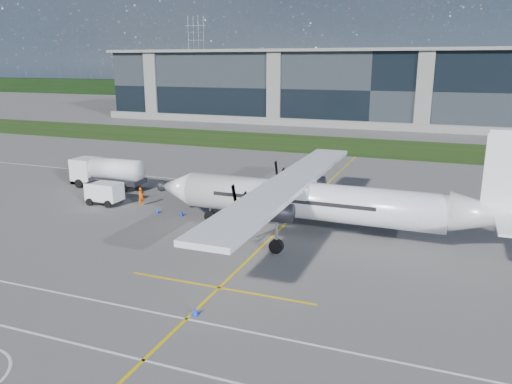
# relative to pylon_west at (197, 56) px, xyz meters

# --- Properties ---
(ground) EXTENTS (400.00, 400.00, 0.00)m
(ground) POSITION_rel_pylon_west_xyz_m (80.00, -110.00, -15.00)
(ground) COLOR #5D5B58
(ground) RESTS_ON ground
(grass_strip) EXTENTS (400.00, 18.00, 0.04)m
(grass_strip) POSITION_rel_pylon_west_xyz_m (80.00, -102.00, -14.98)
(grass_strip) COLOR #1D370F
(grass_strip) RESTS_ON ground
(terminal_building) EXTENTS (120.00, 20.00, 15.00)m
(terminal_building) POSITION_rel_pylon_west_xyz_m (80.00, -70.00, -7.50)
(terminal_building) COLOR black
(terminal_building) RESTS_ON ground
(tree_line) EXTENTS (400.00, 6.00, 6.00)m
(tree_line) POSITION_rel_pylon_west_xyz_m (80.00, -10.00, -12.00)
(tree_line) COLOR black
(tree_line) RESTS_ON ground
(pylon_west) EXTENTS (9.00, 4.60, 30.00)m
(pylon_west) POSITION_rel_pylon_west_xyz_m (0.00, 0.00, 0.00)
(pylon_west) COLOR gray
(pylon_west) RESTS_ON ground
(yellow_taxiway_centerline) EXTENTS (0.20, 70.00, 0.01)m
(yellow_taxiway_centerline) POSITION_rel_pylon_west_xyz_m (83.00, -140.00, -14.99)
(yellow_taxiway_centerline) COLOR yellow
(yellow_taxiway_centerline) RESTS_ON ground
(white_lane_line) EXTENTS (90.00, 0.15, 0.01)m
(white_lane_line) POSITION_rel_pylon_west_xyz_m (80.00, -164.00, -14.99)
(white_lane_line) COLOR white
(white_lane_line) RESTS_ON ground
(turboprop_aircraft) EXTENTS (28.48, 29.53, 8.86)m
(turboprop_aircraft) POSITION_rel_pylon_west_xyz_m (86.48, -144.94, -10.57)
(turboprop_aircraft) COLOR white
(turboprop_aircraft) RESTS_ON ground
(fuel_tanker_truck) EXTENTS (8.53, 2.77, 3.20)m
(fuel_tanker_truck) POSITION_rel_pylon_west_xyz_m (60.96, -138.12, -13.40)
(fuel_tanker_truck) COLOR white
(fuel_tanker_truck) RESTS_ON ground
(baggage_tug) EXTENTS (3.44, 2.07, 2.07)m
(baggage_tug) POSITION_rel_pylon_west_xyz_m (65.24, -143.52, -13.97)
(baggage_tug) COLOR white
(baggage_tug) RESTS_ON ground
(ground_crew_person) EXTENTS (0.85, 0.97, 1.99)m
(ground_crew_person) POSITION_rel_pylon_west_xyz_m (68.76, -142.72, -14.01)
(ground_crew_person) COLOR #F25907
(ground_crew_person) RESTS_ON ground
(safety_cone_portwing) EXTENTS (0.36, 0.36, 0.50)m
(safety_cone_portwing) POSITION_rel_pylon_west_xyz_m (83.22, -159.43, -14.75)
(safety_cone_portwing) COLOR #0E2BF4
(safety_cone_portwing) RESTS_ON ground
(safety_cone_nose_stbd) EXTENTS (0.36, 0.36, 0.50)m
(safety_cone_nose_stbd) POSITION_rel_pylon_west_xyz_m (73.81, -144.16, -14.75)
(safety_cone_nose_stbd) COLOR #0E2BF4
(safety_cone_nose_stbd) RESTS_ON ground
(safety_cone_fwd) EXTENTS (0.36, 0.36, 0.50)m
(safety_cone_fwd) POSITION_rel_pylon_west_xyz_m (71.41, -144.22, -14.75)
(safety_cone_fwd) COLOR #0E2BF4
(safety_cone_fwd) RESTS_ON ground
(safety_cone_stbdwing) EXTENTS (0.36, 0.36, 0.50)m
(safety_cone_stbdwing) POSITION_rel_pylon_west_xyz_m (83.68, -130.34, -14.75)
(safety_cone_stbdwing) COLOR #0E2BF4
(safety_cone_stbdwing) RESTS_ON ground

